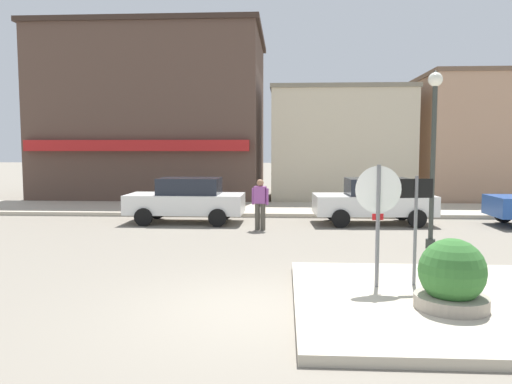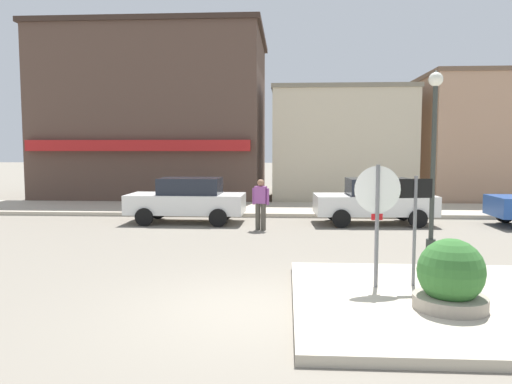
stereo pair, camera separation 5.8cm
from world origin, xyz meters
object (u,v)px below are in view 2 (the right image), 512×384
lamp_post (434,133)px  stop_sign (377,210)px  planter (451,282)px  one_way_sign (415,219)px  parked_car_nearest (187,199)px  parked_car_second (375,200)px  pedestrian_crossing_near (261,203)px

lamp_post → stop_sign: bearing=-116.8°
planter → one_way_sign: bearing=100.1°
stop_sign → parked_car_nearest: bearing=121.2°
one_way_sign → lamp_post: (1.47, 4.11, 1.63)m
one_way_sign → planter: one_way_sign is taller
planter → parked_car_nearest: 11.14m
lamp_post → parked_car_second: (-0.72, 4.12, -2.15)m
stop_sign → planter: bearing=-51.1°
one_way_sign → pedestrian_crossing_near: size_ratio=1.30×
one_way_sign → parked_car_nearest: size_ratio=0.52×
pedestrian_crossing_near → lamp_post: bearing=-29.7°
one_way_sign → lamp_post: 4.66m
pedestrian_crossing_near → stop_sign: bearing=-70.8°
parked_car_nearest → pedestrian_crossing_near: 2.98m
lamp_post → pedestrian_crossing_near: size_ratio=2.82×
lamp_post → parked_car_second: lamp_post is taller
one_way_sign → parked_car_nearest: one_way_sign is taller
one_way_sign → parked_car_second: 8.29m
parked_car_nearest → parked_car_second: size_ratio=0.99×
pedestrian_crossing_near → planter: bearing=-67.5°
stop_sign → parked_car_nearest: stop_sign is taller
lamp_post → parked_car_nearest: (-7.17, 4.02, -2.15)m
one_way_sign → pedestrian_crossing_near: 7.40m
stop_sign → one_way_sign: stop_sign is taller
stop_sign → pedestrian_crossing_near: (-2.39, 6.86, -0.65)m
parked_car_nearest → stop_sign: bearing=-58.8°
one_way_sign → pedestrian_crossing_near: bearing=114.7°
planter → lamp_post: bearing=77.1°
parked_car_nearest → parked_car_second: 6.45m
pedestrian_crossing_near → parked_car_nearest: bearing=151.5°
planter → parked_car_nearest: size_ratio=0.30×
parked_car_second → pedestrian_crossing_near: 4.12m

